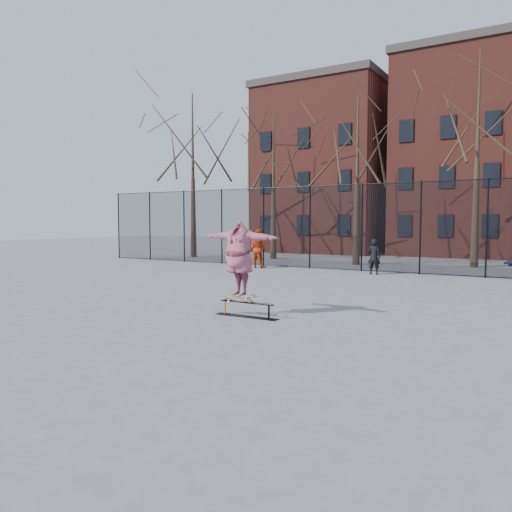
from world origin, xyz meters
The scene contains 9 objects.
ground centered at (0.00, 0.00, 0.00)m, with size 100.00×100.00×0.00m, color slate.
skate_rail centered at (-0.03, 1.08, 0.14)m, with size 1.68×0.26×0.37m.
skateboard centered at (-0.23, 1.08, 0.42)m, with size 0.81×0.19×0.10m, color olive, non-canonical shape.
skater centered at (-0.23, 1.08, 1.36)m, with size 2.20×0.60×1.79m, color #403A91.
bystander_black centered at (-0.49, 12.00, 0.77)m, with size 0.56×0.37×1.53m, color black.
bystander_red centered at (-6.30, 12.00, 0.95)m, with size 0.92×0.72×1.89m, color #A82F0E.
fence centered at (-0.01, 13.00, 2.05)m, with size 34.03×0.07×4.00m.
tree_row centered at (-0.25, 17.15, 7.36)m, with size 33.66×7.46×10.67m.
rowhouses centered at (0.72, 26.00, 6.06)m, with size 29.00×7.00×13.00m.
Camera 1 is at (6.32, -8.87, 2.29)m, focal length 35.00 mm.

